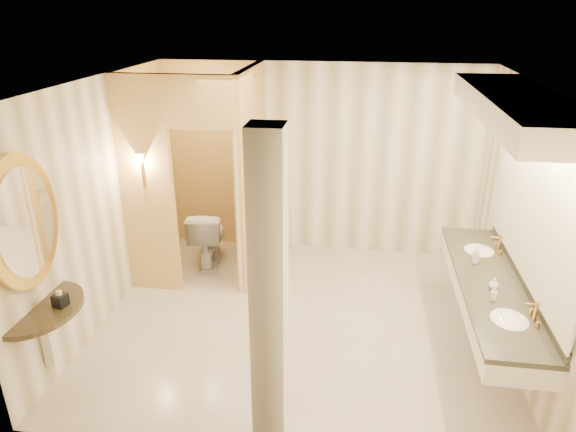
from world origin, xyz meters
TOP-DOWN VIEW (x-y plane):
  - floor at (0.00, 0.00)m, footprint 4.50×4.50m
  - ceiling at (0.00, 0.00)m, footprint 4.50×4.50m
  - wall_back at (0.00, 2.00)m, footprint 4.50×0.02m
  - wall_front at (0.00, -2.00)m, footprint 4.50×0.02m
  - wall_left at (-2.25, 0.00)m, footprint 0.02×4.00m
  - wall_right at (2.25, 0.00)m, footprint 0.02×4.00m
  - toilet_closet at (-1.11, 0.97)m, footprint 1.50×1.55m
  - wall_sconce at (-1.93, 0.43)m, footprint 0.14×0.14m
  - vanity at (1.98, -0.31)m, footprint 0.75×2.71m
  - console_shelf at (-2.21, -1.40)m, footprint 0.93×0.93m
  - pillar at (-0.02, -1.80)m, footprint 0.25×0.25m
  - tissue_box at (-2.02, -1.36)m, footprint 0.13×0.13m
  - toilet at (-1.45, 1.24)m, footprint 0.55×0.86m
  - soap_bottle_a at (1.88, -0.68)m, footprint 0.07×0.07m
  - soap_bottle_b at (1.92, -0.49)m, footprint 0.12×0.12m
  - soap_bottle_c at (1.85, 0.04)m, footprint 0.10×0.10m

SIDE VIEW (x-z plane):
  - floor at x=0.00m, z-range 0.00..0.00m
  - toilet at x=-1.45m, z-range 0.00..0.82m
  - tissue_box at x=-2.02m, z-range 0.88..0.99m
  - soap_bottle_b at x=1.92m, z-range 0.88..0.99m
  - soap_bottle_a at x=1.88m, z-range 0.88..1.00m
  - soap_bottle_c at x=1.85m, z-range 0.88..1.08m
  - console_shelf at x=-2.21m, z-range 0.38..2.30m
  - wall_back at x=0.00m, z-range 0.00..2.70m
  - wall_front at x=0.00m, z-range 0.00..2.70m
  - wall_left at x=-2.25m, z-range 0.00..2.70m
  - wall_right at x=2.25m, z-range 0.00..2.70m
  - pillar at x=-0.02m, z-range 0.00..2.70m
  - toilet_closet at x=-1.11m, z-range 0.04..2.74m
  - vanity at x=1.98m, z-range 0.58..2.67m
  - wall_sconce at x=-1.93m, z-range 1.52..1.94m
  - ceiling at x=0.00m, z-range 2.70..2.70m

